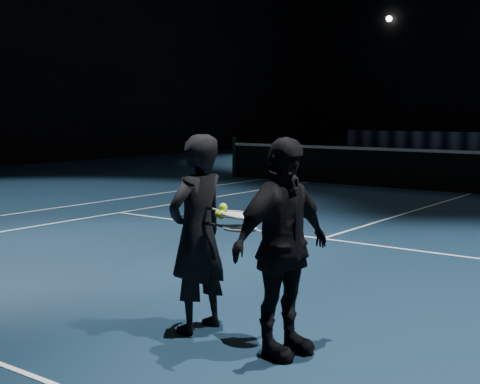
# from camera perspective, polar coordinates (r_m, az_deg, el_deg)

# --- Properties ---
(floor) EXTENTS (36.00, 36.00, 0.00)m
(floor) POSITION_cam_1_polar(r_m,az_deg,el_deg) (15.33, 18.95, -0.19)
(floor) COLOR black
(floor) RESTS_ON ground
(wall_left) EXTENTS (0.00, 36.00, 36.00)m
(wall_left) POSITION_cam_1_polar(r_m,az_deg,el_deg) (24.60, -17.22, 14.05)
(wall_left) COLOR black
(wall_left) RESTS_ON ground
(court_lines) EXTENTS (10.98, 23.78, 0.01)m
(court_lines) POSITION_cam_1_polar(r_m,az_deg,el_deg) (15.33, 18.95, -0.18)
(court_lines) COLOR white
(court_lines) RESTS_ON floor
(net_post_left) EXTENTS (0.10, 0.10, 1.10)m
(net_post_left) POSITION_cam_1_polar(r_m,az_deg,el_deg) (18.25, -0.50, 2.97)
(net_post_left) COLOR black
(net_post_left) RESTS_ON floor
(net_mesh) EXTENTS (12.80, 0.02, 0.86)m
(net_mesh) POSITION_cam_1_polar(r_m,az_deg,el_deg) (15.28, 19.01, 1.48)
(net_mesh) COLOR black
(net_mesh) RESTS_ON floor
(net_tape) EXTENTS (12.80, 0.03, 0.07)m
(net_tape) POSITION_cam_1_polar(r_m,az_deg,el_deg) (15.25, 19.08, 3.22)
(net_tape) COLOR white
(net_tape) RESTS_ON net_mesh
(player_a) EXTENTS (0.42, 0.60, 1.60)m
(player_a) POSITION_cam_1_polar(r_m,az_deg,el_deg) (5.39, -3.67, -3.57)
(player_a) COLOR black
(player_a) RESTS_ON floor
(player_b) EXTENTS (0.55, 0.99, 1.60)m
(player_b) POSITION_cam_1_polar(r_m,az_deg,el_deg) (4.85, 3.60, -4.74)
(player_b) COLOR black
(player_b) RESTS_ON floor
(racket_lower) EXTENTS (0.69, 0.26, 0.03)m
(racket_lower) POSITION_cam_1_polar(r_m,az_deg,el_deg) (5.08, -0.01, -3.12)
(racket_lower) COLOR black
(racket_lower) RESTS_ON player_a
(racket_upper) EXTENTS (0.68, 0.22, 0.10)m
(racket_upper) POSITION_cam_1_polar(r_m,az_deg,el_deg) (5.13, -0.15, -1.99)
(racket_upper) COLOR black
(racket_upper) RESTS_ON player_b
(tennis_balls) EXTENTS (0.12, 0.10, 0.12)m
(tennis_balls) POSITION_cam_1_polar(r_m,az_deg,el_deg) (5.19, -1.62, -1.73)
(tennis_balls) COLOR #ABD12C
(tennis_balls) RESTS_ON racket_upper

